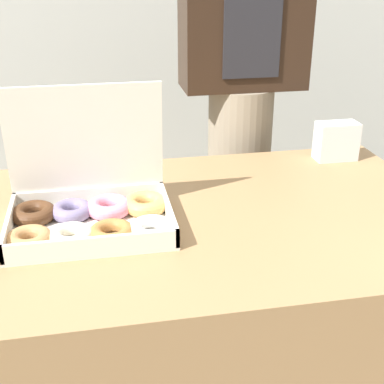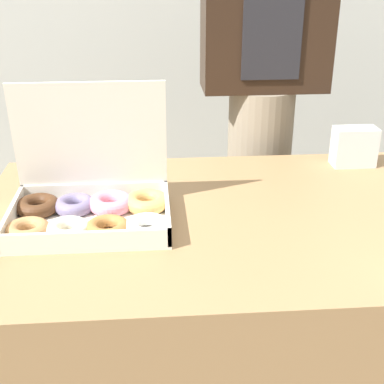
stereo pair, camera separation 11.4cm
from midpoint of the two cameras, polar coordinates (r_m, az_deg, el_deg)
The scene contains 4 objects.
table at distance 1.38m, azimuth -0.19°, elevation -16.10°, with size 1.06×0.71×0.74m.
donut_box at distance 1.14m, azimuth -13.54°, elevation -1.81°, with size 0.36×0.24×0.28m.
napkin_holder at distance 1.50m, azimuth 13.07°, elevation 5.27°, with size 0.11×0.06×0.10m.
person_customer at distance 1.63m, azimuth 3.41°, elevation 14.57°, with size 0.36×0.24×1.71m.
Camera 1 is at (-0.25, -1.03, 1.27)m, focal length 50.00 mm.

